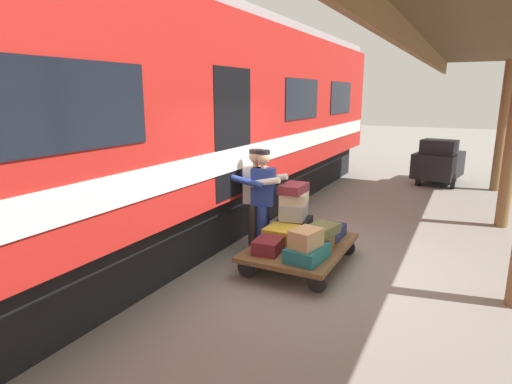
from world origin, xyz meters
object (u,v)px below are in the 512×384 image
object	(u,v)px
luggage_cart	(300,248)
suitcase_olive_duffel	(322,230)
suitcase_teal_softside	(307,253)
porter_in_overalls	(262,198)
suitcase_brown_leather	(319,241)
suitcase_navy_fabric	(330,232)
train_car	(157,124)
baggage_tug	(438,162)
porter_by_door	(257,197)
suitcase_gray_aluminum	(294,210)
suitcase_tan_vintage	(306,238)
suitcase_burgundy_valise	(294,188)
suitcase_yellow_case	(282,234)
suitcase_maroon_trunk	(268,246)
suitcase_cream_canvas	(294,197)
suitcase_black_hardshell	(295,225)

from	to	relation	value
luggage_cart	suitcase_olive_duffel	xyz separation A→B (m)	(-0.33, -0.00, 0.33)
suitcase_teal_softside	porter_in_overalls	world-z (taller)	porter_in_overalls
suitcase_brown_leather	suitcase_navy_fabric	size ratio (longest dim) A/B	0.76
train_car	baggage_tug	world-z (taller)	train_car
train_car	porter_by_door	xyz separation A→B (m)	(-1.80, -0.20, -1.14)
suitcase_teal_softside	suitcase_gray_aluminum	size ratio (longest dim) A/B	1.18
suitcase_brown_leather	suitcase_tan_vintage	bearing A→B (deg)	89.09
train_car	suitcase_brown_leather	distance (m)	3.37
suitcase_burgundy_valise	porter_in_overalls	world-z (taller)	porter_in_overalls
suitcase_brown_leather	suitcase_yellow_case	bearing A→B (deg)	0.00
suitcase_maroon_trunk	porter_in_overalls	distance (m)	0.98
suitcase_yellow_case	porter_in_overalls	size ratio (longest dim) A/B	0.29
porter_in_overalls	porter_by_door	distance (m)	0.12
porter_in_overalls	suitcase_burgundy_valise	bearing A→B (deg)	-149.60
suitcase_teal_softside	suitcase_navy_fabric	distance (m)	1.02
suitcase_brown_leather	suitcase_navy_fabric	distance (m)	0.51
suitcase_maroon_trunk	suitcase_cream_canvas	distance (m)	1.12
luggage_cart	baggage_tug	bearing A→B (deg)	-100.30
porter_by_door	suitcase_tan_vintage	bearing A→B (deg)	145.36
train_car	baggage_tug	size ratio (longest dim) A/B	9.02
train_car	suitcase_brown_leather	world-z (taller)	train_car
suitcase_cream_canvas	porter_in_overalls	xyz separation A→B (m)	(0.44, 0.29, -0.00)
suitcase_burgundy_valise	suitcase_brown_leather	bearing A→B (deg)	142.89
suitcase_teal_softside	suitcase_brown_leather	world-z (taller)	suitcase_brown_leather
suitcase_gray_aluminum	porter_by_door	bearing A→B (deg)	24.23
train_car	porter_in_overalls	xyz separation A→B (m)	(-1.91, -0.16, -1.14)
train_car	suitcase_tan_vintage	bearing A→B (deg)	168.71
suitcase_navy_fabric	baggage_tug	xyz separation A→B (m)	(-1.06, -6.97, 0.20)
suitcase_brown_leather	porter_in_overalls	world-z (taller)	porter_in_overalls
suitcase_cream_canvas	porter_in_overalls	distance (m)	0.53
suitcase_maroon_trunk	suitcase_navy_fabric	bearing A→B (deg)	-120.05
suitcase_cream_canvas	baggage_tug	distance (m)	7.20
suitcase_yellow_case	suitcase_navy_fabric	size ratio (longest dim) A/B	0.82
suitcase_yellow_case	suitcase_maroon_trunk	bearing A→B (deg)	90.00
suitcase_burgundy_valise	porter_in_overalls	xyz separation A→B (m)	(0.44, 0.26, -0.16)
suitcase_brown_leather	porter_in_overalls	xyz separation A→B (m)	(1.04, -0.20, 0.49)
suitcase_teal_softside	suitcase_yellow_case	bearing A→B (deg)	-40.83
suitcase_gray_aluminum	porter_in_overalls	xyz separation A→B (m)	(0.44, 0.29, 0.22)
suitcase_olive_duffel	suitcase_gray_aluminum	world-z (taller)	suitcase_gray_aluminum
suitcase_brown_leather	suitcase_gray_aluminum	world-z (taller)	suitcase_gray_aluminum
suitcase_burgundy_valise	suitcase_tan_vintage	size ratio (longest dim) A/B	1.25
suitcase_gray_aluminum	porter_in_overalls	world-z (taller)	porter_in_overalls
suitcase_maroon_trunk	suitcase_brown_leather	size ratio (longest dim) A/B	0.95
suitcase_olive_duffel	suitcase_gray_aluminum	distance (m)	0.81
suitcase_olive_duffel	porter_by_door	size ratio (longest dim) A/B	0.32
porter_in_overalls	porter_by_door	size ratio (longest dim) A/B	1.00
suitcase_navy_fabric	baggage_tug	distance (m)	7.06
suitcase_maroon_trunk	train_car	bearing A→B (deg)	-13.07
suitcase_cream_canvas	suitcase_brown_leather	bearing A→B (deg)	140.91
suitcase_black_hardshell	suitcase_brown_leather	distance (m)	0.78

